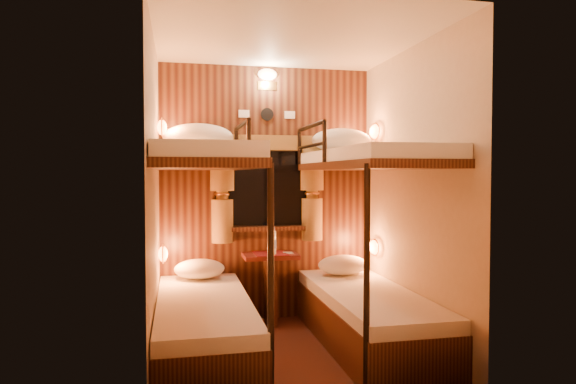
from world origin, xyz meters
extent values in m
plane|color=#381A0F|center=(0.00, 0.00, 0.00)|extent=(2.10, 2.10, 0.00)
plane|color=silver|center=(0.00, 0.00, 2.40)|extent=(2.10, 2.10, 0.00)
plane|color=#C6B293|center=(0.00, 1.05, 1.20)|extent=(2.40, 0.00, 2.40)
plane|color=#C6B293|center=(0.00, -1.05, 1.20)|extent=(2.40, 0.00, 2.40)
plane|color=#C6B293|center=(-1.00, 0.00, 1.20)|extent=(0.00, 2.40, 2.40)
plane|color=#C6B293|center=(1.00, 0.00, 1.20)|extent=(0.00, 2.40, 2.40)
cube|color=black|center=(0.00, 1.04, 1.20)|extent=(2.00, 0.03, 2.40)
cube|color=black|center=(-0.65, 0.07, 0.17)|extent=(0.70, 1.90, 0.35)
cube|color=white|center=(-0.65, 0.07, 0.40)|extent=(0.68, 1.88, 0.10)
cube|color=black|center=(-0.65, 0.07, 1.45)|extent=(0.70, 1.90, 0.06)
cube|color=white|center=(-0.65, 0.07, 1.53)|extent=(0.68, 1.88, 0.10)
cylinder|color=black|center=(-0.30, -0.83, 0.72)|extent=(0.04, 0.04, 1.45)
cylinder|color=black|center=(-0.30, 0.95, 1.64)|extent=(0.04, 0.04, 0.32)
cylinder|color=black|center=(-0.30, 0.10, 1.64)|extent=(0.04, 0.04, 0.32)
cylinder|color=black|center=(-0.30, 0.53, 1.80)|extent=(0.04, 0.85, 0.04)
cylinder|color=black|center=(-0.30, 0.53, 1.63)|extent=(0.03, 0.85, 0.03)
cube|color=black|center=(0.65, 0.07, 0.17)|extent=(0.70, 1.90, 0.35)
cube|color=white|center=(0.65, 0.07, 0.40)|extent=(0.68, 1.88, 0.10)
cube|color=black|center=(0.65, 0.07, 1.45)|extent=(0.70, 1.90, 0.06)
cube|color=white|center=(0.65, 0.07, 1.53)|extent=(0.68, 1.88, 0.10)
cylinder|color=black|center=(0.30, -0.83, 0.72)|extent=(0.04, 0.04, 1.45)
cylinder|color=black|center=(0.30, 0.95, 1.64)|extent=(0.04, 0.04, 0.32)
cylinder|color=black|center=(0.30, 0.10, 1.64)|extent=(0.04, 0.04, 0.32)
cylinder|color=black|center=(0.30, 0.53, 1.80)|extent=(0.04, 0.85, 0.04)
cylinder|color=black|center=(0.30, 0.53, 1.63)|extent=(0.03, 0.85, 0.03)
cube|color=black|center=(0.00, 1.02, 1.25)|extent=(0.98, 0.02, 0.78)
cube|color=black|center=(0.00, 1.01, 1.25)|extent=(0.90, 0.01, 0.70)
cube|color=black|center=(0.00, 0.97, 0.87)|extent=(1.00, 0.12, 0.04)
cube|color=olive|center=(0.00, 0.98, 1.68)|extent=(1.10, 0.06, 0.14)
cylinder|color=olive|center=(-0.43, 0.97, 1.43)|extent=(0.22, 0.22, 0.40)
cylinder|color=olive|center=(-0.43, 0.97, 1.20)|extent=(0.11, 0.11, 0.12)
cylinder|color=olive|center=(-0.43, 0.97, 0.95)|extent=(0.20, 0.20, 0.40)
torus|color=#CB8C3B|center=(-0.43, 0.97, 1.20)|extent=(0.14, 0.14, 0.02)
cylinder|color=olive|center=(0.43, 0.97, 1.43)|extent=(0.22, 0.22, 0.40)
cylinder|color=olive|center=(0.43, 0.97, 1.20)|extent=(0.11, 0.11, 0.12)
cylinder|color=olive|center=(0.43, 0.97, 0.95)|extent=(0.20, 0.20, 0.40)
torus|color=#CB8C3B|center=(0.43, 0.97, 1.20)|extent=(0.14, 0.14, 0.02)
cylinder|color=black|center=(0.00, 1.02, 1.95)|extent=(0.12, 0.02, 0.12)
cube|color=silver|center=(-0.22, 1.02, 1.95)|extent=(0.10, 0.01, 0.07)
cube|color=silver|center=(0.22, 1.02, 1.95)|extent=(0.10, 0.01, 0.07)
cube|color=#CB8C3B|center=(0.00, 1.02, 2.22)|extent=(0.18, 0.01, 0.08)
ellipsoid|color=#FFCC8C|center=(0.00, 1.00, 2.32)|extent=(0.18, 0.09, 0.11)
ellipsoid|color=orange|center=(-0.96, 0.70, 0.70)|extent=(0.08, 0.20, 0.13)
torus|color=#CB8C3B|center=(-0.96, 0.70, 0.70)|extent=(0.02, 0.17, 0.17)
ellipsoid|color=orange|center=(-0.96, 0.70, 1.78)|extent=(0.08, 0.20, 0.13)
torus|color=#CB8C3B|center=(-0.96, 0.70, 1.78)|extent=(0.02, 0.17, 0.17)
ellipsoid|color=orange|center=(0.96, 0.70, 0.70)|extent=(0.08, 0.20, 0.13)
torus|color=#CB8C3B|center=(0.96, 0.70, 0.70)|extent=(0.02, 0.17, 0.17)
ellipsoid|color=orange|center=(0.96, 0.70, 1.78)|extent=(0.08, 0.20, 0.13)
torus|color=#CB8C3B|center=(0.96, 0.70, 1.78)|extent=(0.02, 0.17, 0.17)
cube|color=#591914|center=(0.00, 0.85, 0.63)|extent=(0.50, 0.34, 0.04)
cube|color=black|center=(0.00, 0.85, 0.30)|extent=(0.08, 0.30, 0.61)
cube|color=maroon|center=(0.00, 0.85, 0.65)|extent=(0.30, 0.34, 0.01)
cylinder|color=#99BFE5|center=(0.01, 0.79, 0.76)|extent=(0.07, 0.07, 0.22)
cylinder|color=#4069C2|center=(0.01, 0.79, 0.75)|extent=(0.07, 0.07, 0.08)
cylinder|color=#4069C2|center=(0.01, 0.79, 0.89)|extent=(0.04, 0.04, 0.03)
cylinder|color=#99BFE5|center=(0.01, 0.85, 0.75)|extent=(0.06, 0.06, 0.20)
cylinder|color=#4069C2|center=(0.01, 0.85, 0.74)|extent=(0.07, 0.07, 0.07)
cylinder|color=#4069C2|center=(0.01, 0.85, 0.87)|extent=(0.04, 0.04, 0.03)
cube|color=silver|center=(0.17, 0.86, 0.65)|extent=(0.09, 0.07, 0.01)
cube|color=silver|center=(0.17, 0.82, 0.65)|extent=(0.07, 0.06, 0.01)
ellipsoid|color=white|center=(-0.65, 0.79, 0.54)|extent=(0.44, 0.32, 0.17)
ellipsoid|color=white|center=(0.65, 0.69, 0.55)|extent=(0.46, 0.33, 0.18)
ellipsoid|color=white|center=(-0.65, 0.84, 1.71)|extent=(0.63, 0.45, 0.25)
ellipsoid|color=white|center=(0.65, 0.75, 1.70)|extent=(0.56, 0.40, 0.22)
camera|label=1|loc=(-0.84, -3.79, 1.38)|focal=32.00mm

